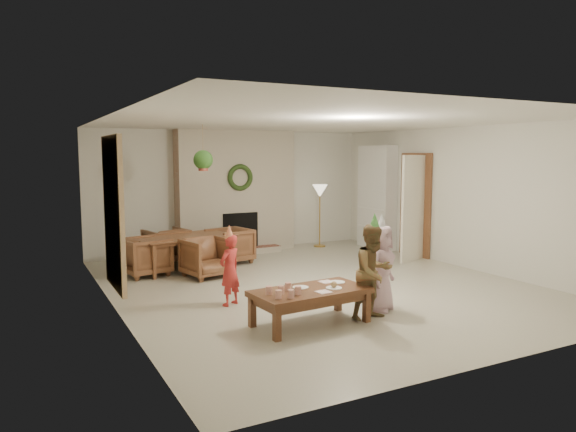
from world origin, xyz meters
TOP-DOWN VIEW (x-y plane):
  - floor at (0.00, 0.00)m, footprint 7.00×7.00m
  - ceiling at (0.00, 0.00)m, footprint 7.00×7.00m
  - wall_back at (0.00, 3.50)m, footprint 7.00×0.00m
  - wall_front at (0.00, -3.50)m, footprint 7.00×0.00m
  - wall_left at (-3.00, 0.00)m, footprint 0.00×7.00m
  - wall_right at (3.00, 0.00)m, footprint 0.00×7.00m
  - fireplace_mass at (0.00, 3.30)m, footprint 2.50×0.40m
  - fireplace_hearth at (0.00, 2.95)m, footprint 1.60×0.30m
  - fireplace_firebox at (0.00, 3.12)m, footprint 0.75×0.12m
  - fireplace_wreath at (0.00, 3.07)m, footprint 0.54×0.10m
  - floor_lamp_base at (1.83, 3.00)m, footprint 0.25×0.25m
  - floor_lamp_post at (1.83, 3.00)m, footprint 0.03×0.03m
  - floor_lamp_shade at (1.83, 3.00)m, footprint 0.33×0.33m
  - bookshelf_carcass at (2.84, 2.30)m, footprint 0.30×1.00m
  - bookshelf_shelf_a at (2.82, 2.30)m, footprint 0.30×0.92m
  - bookshelf_shelf_b at (2.82, 2.30)m, footprint 0.30×0.92m
  - bookshelf_shelf_c at (2.82, 2.30)m, footprint 0.30×0.92m
  - bookshelf_shelf_d at (2.82, 2.30)m, footprint 0.30×0.92m
  - books_row_lower at (2.80, 2.15)m, footprint 0.20×0.40m
  - books_row_mid at (2.80, 2.35)m, footprint 0.20×0.44m
  - books_row_upper at (2.80, 2.20)m, footprint 0.20×0.36m
  - door_frame at (2.96, 1.20)m, footprint 0.05×0.86m
  - door_leaf at (2.58, 0.82)m, footprint 0.77×0.32m
  - curtain_panel at (-2.96, 0.20)m, footprint 0.06×1.20m
  - dining_table at (-1.47, 2.03)m, footprint 1.84×1.26m
  - dining_chair_near at (-1.32, 1.31)m, footprint 0.83×0.84m
  - dining_chair_far at (-1.63, 2.76)m, footprint 0.83×0.84m
  - dining_chair_left at (-2.20, 1.88)m, footprint 0.84×0.83m
  - dining_chair_right at (-0.57, 2.22)m, footprint 0.84×0.83m
  - hanging_plant_cord at (-1.30, 1.50)m, footprint 0.01×0.01m
  - hanging_plant_pot at (-1.30, 1.50)m, footprint 0.16×0.16m
  - hanging_plant_foliage at (-1.30, 1.50)m, footprint 0.32×0.32m
  - coffee_table_top at (-1.06, -1.63)m, footprint 1.43×0.80m
  - coffee_table_apron at (-1.06, -1.63)m, footprint 1.32×0.68m
  - coffee_leg_fl at (-1.66, -1.96)m, footprint 0.08×0.08m
  - coffee_leg_fr at (-0.41, -1.86)m, footprint 0.08×0.08m
  - coffee_leg_bl at (-1.70, -1.39)m, footprint 0.08×0.08m
  - coffee_leg_br at (-0.45, -1.30)m, footprint 0.08×0.08m
  - cup_a at (-1.57, -1.83)m, footprint 0.08×0.08m
  - cup_b at (-1.59, -1.61)m, footprint 0.08×0.08m
  - cup_c at (-1.44, -1.87)m, footprint 0.08×0.08m
  - cup_d at (-1.46, -1.66)m, footprint 0.08×0.08m
  - cup_e at (-1.30, -1.77)m, footprint 0.08×0.08m
  - cup_f at (-1.32, -1.56)m, footprint 0.08×0.08m
  - plate_a at (-1.12, -1.50)m, footprint 0.21×0.21m
  - plate_b at (-0.78, -1.71)m, footprint 0.21×0.21m
  - plate_c at (-0.59, -1.48)m, footprint 0.21×0.21m
  - food_scoop at (-0.78, -1.71)m, footprint 0.08×0.08m
  - napkin_left at (-0.99, -1.81)m, footprint 0.17×0.17m
  - napkin_right at (-0.70, -1.41)m, footprint 0.17×0.17m
  - child_red at (-1.60, -0.42)m, footprint 0.41×0.36m
  - party_hat_red at (-1.60, -0.42)m, footprint 0.15×0.15m
  - child_plaid at (-0.27, -1.79)m, footprint 0.62×0.50m
  - party_hat_plaid at (-0.27, -1.79)m, footprint 0.17×0.17m
  - child_pink at (0.04, -1.53)m, footprint 0.65×0.59m
  - party_hat_pink at (0.04, -1.53)m, footprint 0.19×0.19m

SIDE VIEW (x-z plane):
  - floor at x=0.00m, z-range 0.00..0.00m
  - floor_lamp_base at x=1.83m, z-range 0.00..0.03m
  - fireplace_hearth at x=0.00m, z-range 0.00..0.12m
  - coffee_leg_fl at x=-1.66m, z-range 0.00..0.36m
  - coffee_leg_fr at x=-0.41m, z-range 0.00..0.36m
  - coffee_leg_bl at x=-1.70m, z-range 0.00..0.36m
  - coffee_leg_br at x=-0.45m, z-range 0.00..0.36m
  - dining_table at x=-1.47m, z-range 0.00..0.59m
  - coffee_table_apron at x=-1.06m, z-range 0.28..0.36m
  - dining_chair_near at x=-1.32m, z-range 0.00..0.65m
  - dining_chair_far at x=-1.63m, z-range 0.00..0.65m
  - dining_chair_left at x=-2.20m, z-range 0.00..0.65m
  - dining_chair_right at x=-0.57m, z-range 0.00..0.65m
  - coffee_table_top at x=-1.06m, z-range 0.36..0.43m
  - napkin_left at x=-0.99m, z-range 0.43..0.43m
  - napkin_right at x=-0.70m, z-range 0.43..0.43m
  - plate_a at x=-1.12m, z-range 0.43..0.43m
  - plate_b at x=-0.78m, z-range 0.43..0.43m
  - plate_c at x=-0.59m, z-range 0.43..0.43m
  - fireplace_firebox at x=0.00m, z-range 0.07..0.82m
  - bookshelf_shelf_a at x=2.82m, z-range 0.43..0.47m
  - food_scoop at x=-0.78m, z-range 0.43..0.51m
  - cup_a at x=-1.57m, z-range 0.43..0.52m
  - cup_b at x=-1.59m, z-range 0.43..0.52m
  - cup_c at x=-1.44m, z-range 0.43..0.52m
  - cup_d at x=-1.46m, z-range 0.43..0.52m
  - cup_e at x=-1.30m, z-range 0.43..0.52m
  - cup_f at x=-1.32m, z-range 0.43..0.52m
  - child_red at x=-1.60m, z-range 0.00..0.95m
  - child_pink at x=0.04m, z-range 0.00..1.11m
  - child_plaid at x=-0.27m, z-range 0.00..1.17m
  - books_row_lower at x=2.80m, z-range 0.47..0.71m
  - floor_lamp_post at x=1.83m, z-range 0.02..1.25m
  - bookshelf_shelf_b at x=2.82m, z-range 0.83..0.86m
  - books_row_mid at x=2.80m, z-range 0.87..1.11m
  - party_hat_red at x=-1.60m, z-range 0.90..1.08m
  - door_leaf at x=2.58m, z-range 0.00..2.00m
  - door_frame at x=2.96m, z-range 0.00..2.04m
  - bookshelf_carcass at x=2.84m, z-range 0.00..2.20m
  - party_hat_pink at x=0.04m, z-range 1.06..1.26m
  - party_hat_plaid at x=-0.27m, z-range 1.12..1.31m
  - floor_lamp_shade at x=1.83m, z-range 1.09..1.36m
  - wall_back at x=0.00m, z-range -2.25..4.75m
  - wall_front at x=0.00m, z-range -2.25..4.75m
  - wall_left at x=-3.00m, z-range -2.25..4.75m
  - wall_right at x=3.00m, z-range -2.25..4.75m
  - fireplace_mass at x=0.00m, z-range 0.00..2.50m
  - bookshelf_shelf_c at x=2.82m, z-range 1.24..1.26m
  - curtain_panel at x=-2.96m, z-range 0.25..2.25m
  - books_row_upper at x=2.80m, z-range 1.27..1.49m
  - fireplace_wreath at x=0.00m, z-range 1.28..1.82m
  - bookshelf_shelf_d at x=2.82m, z-range 1.64..1.66m
  - hanging_plant_pot at x=-1.30m, z-range 1.74..1.86m
  - hanging_plant_foliage at x=-1.30m, z-range 1.76..2.08m
  - hanging_plant_cord at x=-1.30m, z-range 1.80..2.50m
  - ceiling at x=0.00m, z-range 2.50..2.50m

